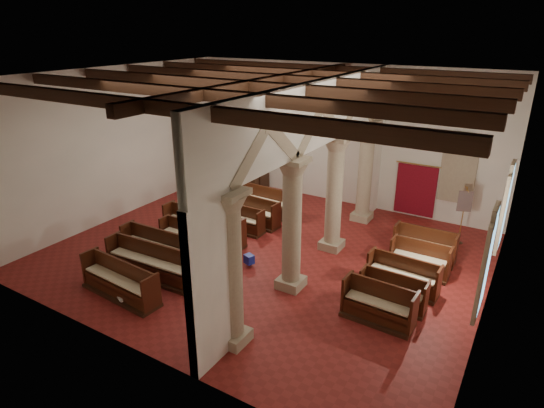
{
  "coord_description": "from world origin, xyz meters",
  "views": [
    {
      "loc": [
        7.49,
        -12.03,
        7.44
      ],
      "look_at": [
        -0.08,
        0.5,
        1.65
      ],
      "focal_mm": 30.0,
      "sensor_mm": 36.0,
      "label": 1
    }
  ],
  "objects_px": {
    "pipe_organ": "(247,160)",
    "nave_pew_0": "(120,285)",
    "aisle_pew_0": "(378,309)",
    "processional_banner": "(461,223)",
    "lectern": "(255,186)"
  },
  "relations": [
    {
      "from": "pipe_organ",
      "to": "processional_banner",
      "type": "relative_size",
      "value": 2.02
    },
    {
      "from": "pipe_organ",
      "to": "nave_pew_0",
      "type": "xyz_separation_m",
      "value": [
        2.28,
        -10.03,
        -1.01
      ]
    },
    {
      "from": "processional_banner",
      "to": "aisle_pew_0",
      "type": "relative_size",
      "value": 1.11
    },
    {
      "from": "processional_banner",
      "to": "nave_pew_0",
      "type": "distance_m",
      "value": 11.81
    },
    {
      "from": "nave_pew_0",
      "to": "aisle_pew_0",
      "type": "xyz_separation_m",
      "value": [
        6.84,
        2.73,
        0.01
      ]
    },
    {
      "from": "lectern",
      "to": "aisle_pew_0",
      "type": "height_order",
      "value": "lectern"
    },
    {
      "from": "pipe_organ",
      "to": "nave_pew_0",
      "type": "distance_m",
      "value": 10.33
    },
    {
      "from": "pipe_organ",
      "to": "aisle_pew_0",
      "type": "bearing_deg",
      "value": -38.65
    },
    {
      "from": "lectern",
      "to": "nave_pew_0",
      "type": "distance_m",
      "value": 8.99
    },
    {
      "from": "nave_pew_0",
      "to": "pipe_organ",
      "type": "bearing_deg",
      "value": 106.82
    },
    {
      "from": "pipe_organ",
      "to": "aisle_pew_0",
      "type": "relative_size",
      "value": 2.25
    },
    {
      "from": "processional_banner",
      "to": "nave_pew_0",
      "type": "relative_size",
      "value": 0.77
    },
    {
      "from": "lectern",
      "to": "aisle_pew_0",
      "type": "relative_size",
      "value": 0.7
    },
    {
      "from": "processional_banner",
      "to": "pipe_organ",
      "type": "bearing_deg",
      "value": 152.99
    },
    {
      "from": "pipe_organ",
      "to": "processional_banner",
      "type": "xyz_separation_m",
      "value": [
        10.1,
        -1.19,
        -0.6
      ]
    }
  ]
}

